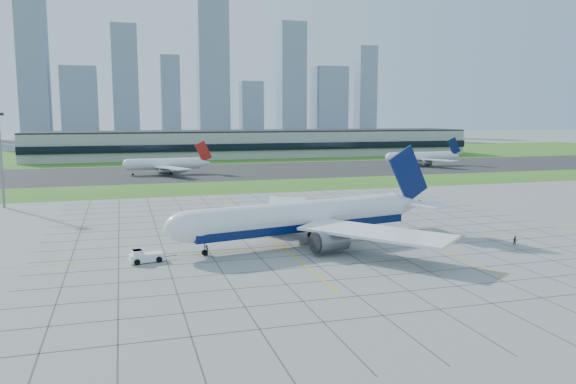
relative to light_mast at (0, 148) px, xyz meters
name	(u,v)px	position (x,y,z in m)	size (l,w,h in m)	color
ground	(330,243)	(70.00, -65.00, -16.18)	(1400.00, 1400.00, 0.00)	gray
grass_median	(238,187)	(70.00, 25.00, -16.16)	(700.00, 35.00, 0.04)	#386C1F
asphalt_taxiway	(213,172)	(70.00, 80.00, -16.15)	(700.00, 75.00, 0.04)	#383838
grass_far	(186,155)	(70.00, 190.00, -16.16)	(700.00, 145.00, 0.04)	#386C1F
apron_markings	(313,231)	(70.43, -53.91, -16.17)	(120.00, 130.00, 0.03)	#474744
terminal	(257,143)	(110.00, 164.87, -8.29)	(260.00, 43.00, 15.80)	#B7B7B2
light_mast	(0,148)	(0.00, 0.00, 0.00)	(2.50, 2.50, 25.60)	gray
city_skyline	(148,82)	(61.29, 455.00, 42.91)	(523.00, 32.40, 160.00)	#8294AA
airliner	(304,218)	(64.90, -64.04, -11.09)	(58.48, 58.66, 18.62)	white
pushback_tug	(144,256)	(34.29, -69.94, -15.16)	(8.35, 3.82, 2.29)	white
crew_near	(207,250)	(45.31, -68.05, -15.25)	(0.68, 0.45, 1.87)	black
crew_far	(515,241)	(103.31, -77.73, -15.23)	(0.93, 0.72, 1.90)	black
distant_jet_1	(166,164)	(49.12, 74.78, -11.70)	(34.93, 42.66, 14.08)	white
distant_jet_2	(422,157)	(173.60, 80.06, -11.70)	(38.90, 42.66, 14.08)	white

